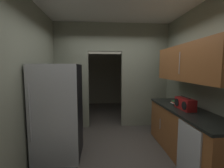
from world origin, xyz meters
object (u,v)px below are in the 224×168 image
object	(u,v)px
refrigerator	(59,111)
book_stack	(175,103)
dishwasher	(188,153)
boombox	(185,104)

from	to	relation	value
refrigerator	book_stack	world-z (taller)	refrigerator
dishwasher	book_stack	world-z (taller)	book_stack
dishwasher	book_stack	distance (m)	1.16
refrigerator	boombox	world-z (taller)	refrigerator
boombox	refrigerator	bearing A→B (deg)	174.97
book_stack	boombox	bearing A→B (deg)	-92.51
refrigerator	boombox	xyz separation A→B (m)	(2.29, -0.20, 0.14)
boombox	book_stack	xyz separation A→B (m)	(0.02, 0.41, -0.07)
dishwasher	boombox	distance (m)	0.88
dishwasher	boombox	size ratio (longest dim) A/B	1.92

